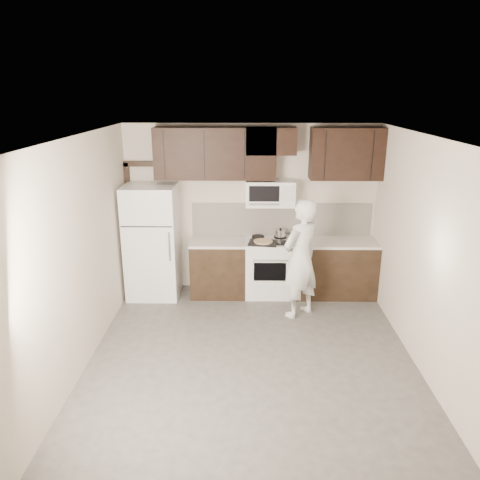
{
  "coord_description": "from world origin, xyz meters",
  "views": [
    {
      "loc": [
        -0.07,
        -5.1,
        3.18
      ],
      "look_at": [
        -0.15,
        0.9,
        1.25
      ],
      "focal_mm": 35.0,
      "sensor_mm": 36.0,
      "label": 1
    }
  ],
  "objects_px": {
    "stove": "(269,267)",
    "refrigerator": "(152,242)",
    "person": "(301,259)",
    "microwave": "(270,193)"
  },
  "relations": [
    {
      "from": "microwave",
      "to": "refrigerator",
      "type": "height_order",
      "value": "microwave"
    },
    {
      "from": "person",
      "to": "microwave",
      "type": "bearing_deg",
      "value": -105.76
    },
    {
      "from": "microwave",
      "to": "refrigerator",
      "type": "xyz_separation_m",
      "value": [
        -1.85,
        -0.17,
        -0.75
      ]
    },
    {
      "from": "person",
      "to": "stove",
      "type": "bearing_deg",
      "value": -102.38
    },
    {
      "from": "stove",
      "to": "refrigerator",
      "type": "relative_size",
      "value": 0.52
    },
    {
      "from": "microwave",
      "to": "person",
      "type": "distance_m",
      "value": 1.23
    },
    {
      "from": "refrigerator",
      "to": "person",
      "type": "bearing_deg",
      "value": -17.2
    },
    {
      "from": "stove",
      "to": "refrigerator",
      "type": "distance_m",
      "value": 1.9
    },
    {
      "from": "stove",
      "to": "person",
      "type": "bearing_deg",
      "value": -61.23
    },
    {
      "from": "stove",
      "to": "microwave",
      "type": "bearing_deg",
      "value": 90.1
    }
  ]
}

